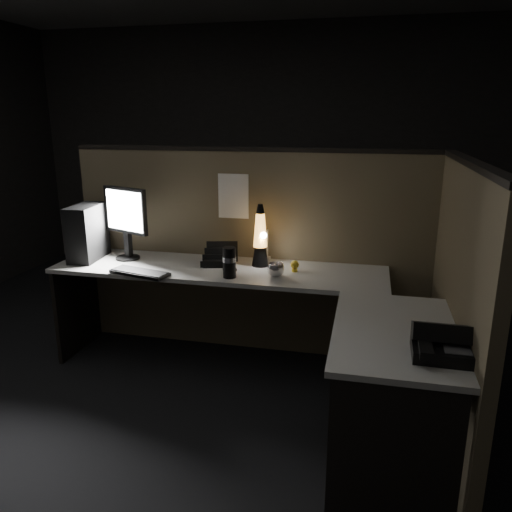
% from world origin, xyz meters
% --- Properties ---
extents(floor, '(6.00, 6.00, 0.00)m').
position_xyz_m(floor, '(0.00, 0.00, 0.00)').
color(floor, black).
rests_on(floor, ground).
extents(room_shell, '(6.00, 6.00, 6.00)m').
position_xyz_m(room_shell, '(0.00, 0.00, 1.62)').
color(room_shell, silver).
rests_on(room_shell, ground).
extents(partition_back, '(2.66, 0.06, 1.50)m').
position_xyz_m(partition_back, '(0.00, 0.93, 0.75)').
color(partition_back, brown).
rests_on(partition_back, ground).
extents(partition_right, '(0.06, 1.66, 1.50)m').
position_xyz_m(partition_right, '(1.33, 0.10, 0.75)').
color(partition_right, brown).
rests_on(partition_right, ground).
extents(desk, '(2.60, 1.60, 0.73)m').
position_xyz_m(desk, '(0.18, 0.25, 0.58)').
color(desk, '#AAA8A1').
rests_on(desk, ground).
extents(pc_tower, '(0.20, 0.39, 0.40)m').
position_xyz_m(pc_tower, '(-1.14, 0.61, 0.93)').
color(pc_tower, black).
rests_on(pc_tower, desk).
extents(monitor, '(0.39, 0.19, 0.52)m').
position_xyz_m(monitor, '(-0.87, 0.68, 1.05)').
color(monitor, black).
rests_on(monitor, desk).
extents(keyboard, '(0.43, 0.23, 0.02)m').
position_xyz_m(keyboard, '(-0.62, 0.34, 0.74)').
color(keyboard, black).
rests_on(keyboard, desk).
extents(mouse, '(0.11, 0.09, 0.04)m').
position_xyz_m(mouse, '(-0.05, 0.51, 0.75)').
color(mouse, black).
rests_on(mouse, desk).
extents(clip_lamp, '(0.05, 0.20, 0.25)m').
position_xyz_m(clip_lamp, '(0.15, 0.75, 0.88)').
color(clip_lamp, white).
rests_on(clip_lamp, desk).
extents(organizer, '(0.26, 0.24, 0.17)m').
position_xyz_m(organizer, '(-0.17, 0.69, 0.77)').
color(organizer, black).
rests_on(organizer, desk).
extents(lava_lamp, '(0.12, 0.12, 0.44)m').
position_xyz_m(lava_lamp, '(0.12, 0.71, 0.91)').
color(lava_lamp, black).
rests_on(lava_lamp, desk).
extents(travel_mug, '(0.09, 0.09, 0.20)m').
position_xyz_m(travel_mug, '(-0.02, 0.41, 0.83)').
color(travel_mug, black).
rests_on(travel_mug, desk).
extents(steel_mug, '(0.11, 0.11, 0.09)m').
position_xyz_m(steel_mug, '(0.27, 0.50, 0.77)').
color(steel_mug, '#BAB9C1').
rests_on(steel_mug, desk).
extents(figurine, '(0.06, 0.06, 0.06)m').
position_xyz_m(figurine, '(0.38, 0.63, 0.78)').
color(figurine, gold).
rests_on(figurine, desk).
extents(pinned_paper, '(0.23, 0.00, 0.32)m').
position_xyz_m(pinned_paper, '(-0.12, 0.90, 1.18)').
color(pinned_paper, white).
rests_on(pinned_paper, partition_back).
extents(desk_phone, '(0.26, 0.27, 0.15)m').
position_xyz_m(desk_phone, '(1.18, -0.44, 0.79)').
color(desk_phone, black).
rests_on(desk_phone, desk).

